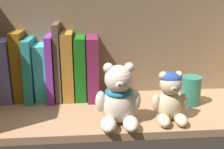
% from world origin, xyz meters
% --- Properties ---
extents(shelf_board, '(0.75, 0.28, 0.02)m').
position_xyz_m(shelf_board, '(0.00, 0.00, 0.01)').
color(shelf_board, '#A87F5B').
rests_on(shelf_board, ground).
extents(shelf_back_panel, '(0.78, 0.01, 0.33)m').
position_xyz_m(shelf_back_panel, '(0.00, 0.14, 0.16)').
color(shelf_back_panel, '#7B654B').
rests_on(shelf_back_panel, ground).
extents(book_0, '(0.03, 0.12, 0.19)m').
position_xyz_m(book_0, '(-0.34, 0.11, 0.11)').
color(book_0, '#686BAC').
rests_on(book_0, shelf_board).
extents(book_1, '(0.03, 0.10, 0.21)m').
position_xyz_m(book_1, '(-0.31, 0.11, 0.12)').
color(book_1, '#8C5C15').
rests_on(book_1, shelf_board).
extents(book_2, '(0.03, 0.14, 0.19)m').
position_xyz_m(book_2, '(-0.27, 0.11, 0.11)').
color(book_2, teal).
rests_on(book_2, shelf_board).
extents(book_3, '(0.03, 0.11, 0.17)m').
position_xyz_m(book_3, '(-0.24, 0.11, 0.11)').
color(book_3, '#43CCBB').
rests_on(book_3, shelf_board).
extents(book_4, '(0.02, 0.14, 0.20)m').
position_xyz_m(book_4, '(-0.21, 0.11, 0.12)').
color(book_4, purple).
rests_on(book_4, shelf_board).
extents(book_5, '(0.02, 0.13, 0.23)m').
position_xyz_m(book_5, '(-0.19, 0.11, 0.14)').
color(book_5, brown).
rests_on(book_5, shelf_board).
extents(book_6, '(0.03, 0.12, 0.21)m').
position_xyz_m(book_6, '(-0.16, 0.11, 0.12)').
color(book_6, '#A67427').
rests_on(book_6, shelf_board).
extents(book_7, '(0.03, 0.12, 0.19)m').
position_xyz_m(book_7, '(-0.12, 0.11, 0.12)').
color(book_7, '#176315').
rests_on(book_7, shelf_board).
extents(book_8, '(0.03, 0.15, 0.19)m').
position_xyz_m(book_8, '(-0.09, 0.11, 0.12)').
color(book_8, maroon).
rests_on(book_8, shelf_board).
extents(teddy_bear_larger, '(0.11, 0.12, 0.16)m').
position_xyz_m(teddy_bear_larger, '(-0.03, -0.09, 0.09)').
color(teddy_bear_larger, beige).
rests_on(teddy_bear_larger, shelf_board).
extents(teddy_bear_smaller, '(0.09, 0.10, 0.13)m').
position_xyz_m(teddy_bear_smaller, '(0.11, -0.08, 0.08)').
color(teddy_bear_smaller, beige).
rests_on(teddy_bear_smaller, shelf_board).
extents(pillar_candle, '(0.06, 0.06, 0.08)m').
position_xyz_m(pillar_candle, '(0.20, 0.02, 0.06)').
color(pillar_candle, '#2D7A66').
rests_on(pillar_candle, shelf_board).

